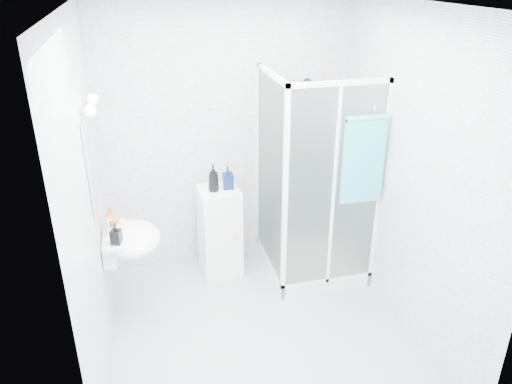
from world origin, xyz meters
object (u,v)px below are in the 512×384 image
object	(u,v)px
soap_dispenser_black	(116,234)
shampoo_bottle_b	(228,178)
shower_enclosure	(308,234)
wall_basin	(129,240)
shampoo_bottle_a	(213,178)
hand_towel	(364,158)
soap_dispenser_orange	(111,216)
storage_cabinet	(220,232)

from	to	relation	value
soap_dispenser_black	shampoo_bottle_b	bearing A→B (deg)	35.62
shower_enclosure	wall_basin	size ratio (longest dim) A/B	3.57
wall_basin	shower_enclosure	bearing A→B (deg)	10.81
soap_dispenser_black	shampoo_bottle_a	bearing A→B (deg)	38.54
wall_basin	soap_dispenser_black	xyz separation A→B (m)	(-0.09, -0.16, 0.15)
hand_towel	soap_dispenser_black	distance (m)	2.09
wall_basin	soap_dispenser_orange	bearing A→B (deg)	127.33
storage_cabinet	shampoo_bottle_a	world-z (taller)	shampoo_bottle_a
shampoo_bottle_a	soap_dispenser_black	size ratio (longest dim) A/B	1.52
wall_basin	storage_cabinet	bearing A→B (deg)	33.94
shower_enclosure	shampoo_bottle_a	xyz separation A→B (m)	(-0.86, 0.22, 0.58)
shampoo_bottle_a	wall_basin	bearing A→B (deg)	-145.62
wall_basin	shampoo_bottle_b	bearing A→B (deg)	31.54
wall_basin	soap_dispenser_black	bearing A→B (deg)	-118.70
hand_towel	wall_basin	bearing A→B (deg)	177.52
wall_basin	storage_cabinet	distance (m)	1.07
hand_towel	shampoo_bottle_a	bearing A→B (deg)	151.95
wall_basin	shampoo_bottle_a	size ratio (longest dim) A/B	2.19
wall_basin	shampoo_bottle_a	xyz separation A→B (m)	(0.79, 0.54, 0.23)
shampoo_bottle_a	soap_dispenser_black	distance (m)	1.12
storage_cabinet	hand_towel	distance (m)	1.58
hand_towel	soap_dispenser_orange	world-z (taller)	hand_towel
storage_cabinet	shampoo_bottle_a	size ratio (longest dim) A/B	3.53
wall_basin	shampoo_bottle_b	xyz separation A→B (m)	(0.93, 0.57, 0.21)
shampoo_bottle_a	shampoo_bottle_b	distance (m)	0.15
shower_enclosure	soap_dispenser_orange	world-z (taller)	shower_enclosure
storage_cabinet	soap_dispenser_black	world-z (taller)	soap_dispenser_black
storage_cabinet	soap_dispenser_orange	bearing A→B (deg)	-161.44
hand_towel	shampoo_bottle_b	world-z (taller)	hand_towel
wall_basin	soap_dispenser_black	distance (m)	0.23
shampoo_bottle_b	hand_towel	bearing A→B (deg)	-32.47
wall_basin	shampoo_bottle_a	bearing A→B (deg)	34.38
shower_enclosure	storage_cabinet	world-z (taller)	shower_enclosure
wall_basin	storage_cabinet	size ratio (longest dim) A/B	0.62
hand_towel	soap_dispenser_black	world-z (taller)	hand_towel
shower_enclosure	shampoo_bottle_b	bearing A→B (deg)	160.48
shower_enclosure	shampoo_bottle_a	bearing A→B (deg)	165.41
storage_cabinet	shampoo_bottle_a	xyz separation A→B (m)	(-0.05, -0.02, 0.58)
soap_dispenser_black	wall_basin	bearing A→B (deg)	61.30
wall_basin	shampoo_bottle_b	size ratio (longest dim) A/B	2.58
shower_enclosure	wall_basin	distance (m)	1.72
hand_towel	shampoo_bottle_b	distance (m)	1.27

